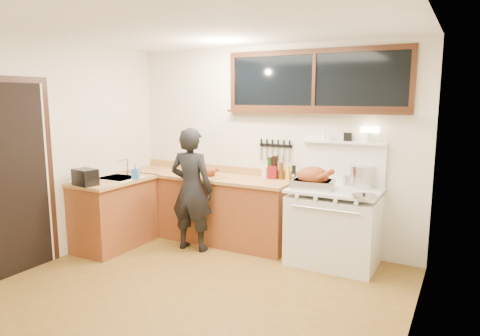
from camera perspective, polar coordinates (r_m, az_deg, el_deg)
The scene contains 20 objects.
ground_plane at distance 4.54m, azimuth -5.90°, elevation -16.18°, with size 4.00×3.50×0.02m, color brown.
room_shell at distance 4.10m, azimuth -6.30°, elevation 5.23°, with size 4.10×3.60×2.65m.
counter_back at distance 5.93m, azimuth -4.48°, elevation -5.15°, with size 2.44×0.64×1.00m.
counter_left at distance 5.86m, azimuth -16.39°, elevation -5.71°, with size 0.64×1.09×0.90m.
sink_unit at distance 5.81m, azimuth -15.91°, elevation -1.82°, with size 0.50×0.45×0.37m.
vintage_stove at distance 5.17m, azimuth 12.43°, elevation -7.39°, with size 1.02×0.74×1.61m.
back_window at distance 5.37m, azimuth 9.79°, elevation 10.57°, with size 2.32×0.13×0.77m.
left_doorway at distance 5.23m, azimuth -28.11°, elevation -1.16°, with size 0.02×1.04×2.17m.
knife_strip at distance 5.60m, azimuth 4.75°, elevation 2.89°, with size 0.46×0.03×0.28m.
man at distance 5.46m, azimuth -6.48°, elevation -2.87°, with size 0.61×0.43×1.58m.
soap_bottle at distance 5.66m, azimuth -13.77°, elevation -0.52°, with size 0.11×0.11×0.19m.
toaster at distance 5.45m, azimuth -19.93°, elevation -1.15°, with size 0.31×0.24×0.20m.
cutting_board at distance 5.65m, azimuth -4.21°, elevation -0.69°, with size 0.50×0.43×0.14m.
roast_turkey at distance 5.02m, azimuth 9.76°, elevation -1.51°, with size 0.51×0.40×0.26m.
stockpot at distance 5.20m, azimuth 15.91°, elevation -1.09°, with size 0.33×0.33×0.26m.
saucepan at distance 5.28m, azimuth 14.42°, elevation -1.58°, with size 0.21×0.30×0.13m.
pot_lid at distance 4.72m, azimuth 16.20°, elevation -3.59°, with size 0.33×0.33×0.04m.
coffee_tin at distance 5.54m, azimuth 4.39°, elevation -0.58°, with size 0.13×0.11×0.17m.
pitcher at distance 5.61m, azimuth 3.34°, elevation -0.52°, with size 0.09×0.09×0.15m.
bottle_cluster at distance 5.51m, azimuth 5.17°, elevation -0.20°, with size 0.39×0.07×0.30m.
Camera 1 is at (2.33, -3.36, 1.95)m, focal length 32.00 mm.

